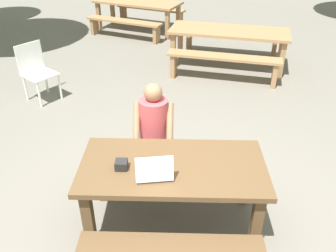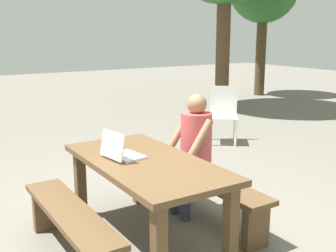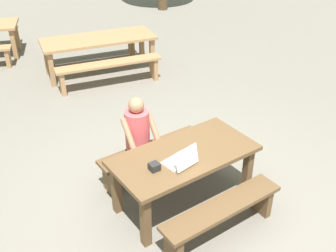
{
  "view_description": "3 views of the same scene",
  "coord_description": "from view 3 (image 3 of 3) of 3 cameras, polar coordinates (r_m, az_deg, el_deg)",
  "views": [
    {
      "loc": [
        0.03,
        -2.5,
        2.64
      ],
      "look_at": [
        -0.05,
        0.25,
        0.96
      ],
      "focal_mm": 37.99,
      "sensor_mm": 36.0,
      "label": 1
    },
    {
      "loc": [
        2.91,
        -1.62,
        1.75
      ],
      "look_at": [
        -0.05,
        0.25,
        0.96
      ],
      "focal_mm": 44.78,
      "sensor_mm": 36.0,
      "label": 2
    },
    {
      "loc": [
        -2.29,
        -2.94,
        3.31
      ],
      "look_at": [
        -0.05,
        0.25,
        0.96
      ],
      "focal_mm": 43.1,
      "sensor_mm": 36.0,
      "label": 3
    }
  ],
  "objects": [
    {
      "name": "laptop",
      "position": [
        4.33,
        1.91,
        -4.85
      ],
      "size": [
        0.35,
        0.31,
        0.24
      ],
      "rotation": [
        0.0,
        0.0,
        3.29
      ],
      "color": "white",
      "rests_on": "picnic_table_front"
    },
    {
      "name": "bench_near",
      "position": [
        4.4,
        7.61,
        -12.17
      ],
      "size": [
        1.46,
        0.3,
        0.42
      ],
      "color": "brown",
      "rests_on": "ground"
    },
    {
      "name": "picnic_table_mid",
      "position": [
        8.2,
        -9.79,
        11.58
      ],
      "size": [
        2.33,
        1.3,
        0.72
      ],
      "rotation": [
        0.0,
        0.0,
        -0.22
      ],
      "color": "#9E754C",
      "rests_on": "ground"
    },
    {
      "name": "bench_mid_north",
      "position": [
        8.95,
        -10.78,
        11.34
      ],
      "size": [
        2.0,
        0.72,
        0.48
      ],
      "rotation": [
        0.0,
        0.0,
        -0.22
      ],
      "color": "#9E754C",
      "rests_on": "ground"
    },
    {
      "name": "picnic_table_front",
      "position": [
        4.61,
        2.3,
        -4.96
      ],
      "size": [
        1.65,
        0.82,
        0.71
      ],
      "color": "brown",
      "rests_on": "ground"
    },
    {
      "name": "small_pouch",
      "position": [
        4.27,
        -1.94,
        -5.77
      ],
      "size": [
        0.11,
        0.1,
        0.08
      ],
      "color": "black",
      "rests_on": "picnic_table_front"
    },
    {
      "name": "person_seated",
      "position": [
        4.89,
        -4.11,
        -1.4
      ],
      "size": [
        0.41,
        0.41,
        1.18
      ],
      "color": "#333847",
      "rests_on": "ground"
    },
    {
      "name": "bench_mid_south",
      "position": [
        7.64,
        -8.29,
        8.1
      ],
      "size": [
        2.0,
        0.72,
        0.48
      ],
      "rotation": [
        0.0,
        0.0,
        -0.22
      ],
      "color": "#9E754C",
      "rests_on": "ground"
    },
    {
      "name": "ground_plane",
      "position": [
        4.98,
        2.16,
        -10.54
      ],
      "size": [
        30.0,
        30.0,
        0.0
      ],
      "primitive_type": "plane",
      "color": "slate"
    },
    {
      "name": "bench_far",
      "position": [
        5.22,
        -2.21,
        -3.98
      ],
      "size": [
        1.46,
        0.3,
        0.42
      ],
      "color": "brown",
      "rests_on": "ground"
    }
  ]
}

